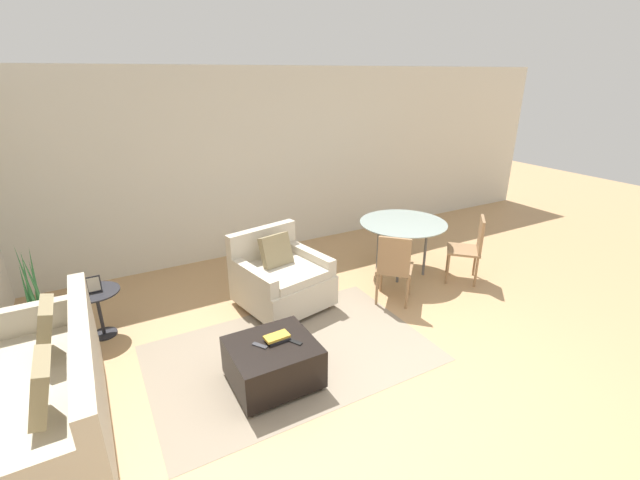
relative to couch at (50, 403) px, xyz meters
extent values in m
plane|color=tan|center=(2.64, -0.91, -0.32)|extent=(20.00, 20.00, 0.00)
cube|color=beige|center=(2.64, 2.79, 1.06)|extent=(12.00, 0.06, 2.75)
cube|color=gray|center=(2.05, 0.05, -0.31)|extent=(2.75, 1.78, 0.00)
cube|color=brown|center=(2.05, -0.54, -0.31)|extent=(2.70, 0.06, 0.00)
cube|color=brown|center=(2.05, -0.25, -0.31)|extent=(2.70, 0.06, 0.00)
cube|color=brown|center=(2.05, 0.05, -0.31)|extent=(2.70, 0.06, 0.00)
cube|color=brown|center=(2.05, 0.35, -0.31)|extent=(2.70, 0.06, 0.00)
cube|color=brown|center=(2.05, 0.65, -0.31)|extent=(2.70, 0.06, 0.00)
cube|color=beige|center=(-0.05, 0.00, -0.09)|extent=(0.84, 2.06, 0.44)
cube|color=beige|center=(0.30, 0.00, 0.35)|extent=(0.14, 2.06, 0.45)
cube|color=beige|center=(-0.05, 0.97, 0.26)|extent=(0.77, 0.12, 0.26)
cube|color=beige|center=(-0.05, -0.97, 0.26)|extent=(0.77, 0.12, 0.26)
cube|color=#8E7F5B|center=(0.03, 0.46, 0.41)|extent=(0.19, 0.40, 0.41)
cube|color=#8E7F5B|center=(0.03, -0.36, 0.41)|extent=(0.19, 0.40, 0.41)
cube|color=beige|center=(2.38, 0.96, -0.08)|extent=(1.10, 1.11, 0.36)
cube|color=beige|center=(2.39, 0.93, 0.16)|extent=(0.85, 0.95, 0.10)
cube|color=beige|center=(2.30, 1.37, 0.34)|extent=(0.94, 0.30, 0.47)
cube|color=beige|center=(1.98, 0.88, 0.21)|extent=(0.29, 0.88, 0.20)
cube|color=beige|center=(2.78, 1.04, 0.21)|extent=(0.29, 0.88, 0.20)
cylinder|color=brown|center=(2.08, 0.50, -0.29)|extent=(0.05, 0.05, 0.06)
cylinder|color=brown|center=(2.84, 0.65, -0.29)|extent=(0.05, 0.05, 0.06)
cylinder|color=brown|center=(1.92, 1.27, -0.29)|extent=(0.05, 0.05, 0.06)
cylinder|color=brown|center=(2.69, 1.43, -0.29)|extent=(0.05, 0.05, 0.06)
cube|color=#8E7F5B|center=(2.36, 1.08, 0.37)|extent=(0.41, 0.28, 0.39)
cube|color=black|center=(1.72, -0.26, -0.09)|extent=(0.75, 0.68, 0.37)
cylinder|color=black|center=(1.40, -0.55, -0.30)|extent=(0.04, 0.04, 0.04)
cylinder|color=black|center=(2.05, -0.55, -0.30)|extent=(0.04, 0.04, 0.04)
cylinder|color=black|center=(1.40, 0.03, -0.30)|extent=(0.04, 0.04, 0.04)
cylinder|color=black|center=(2.05, 0.03, -0.30)|extent=(0.04, 0.04, 0.04)
cube|color=black|center=(1.79, -0.22, 0.11)|extent=(0.20, 0.15, 0.03)
cube|color=gold|center=(1.79, -0.23, 0.14)|extent=(0.23, 0.13, 0.02)
cube|color=black|center=(1.91, -0.34, 0.10)|extent=(0.10, 0.14, 0.01)
cube|color=#333338|center=(1.62, -0.23, 0.10)|extent=(0.12, 0.14, 0.01)
cylinder|color=#333338|center=(-0.12, 1.39, -0.15)|extent=(0.32, 0.32, 0.33)
cylinder|color=black|center=(-0.12, 1.39, 0.01)|extent=(0.30, 0.30, 0.02)
cone|color=#387A42|center=(-0.07, 1.38, 0.34)|extent=(0.05, 0.08, 0.65)
cone|color=#387A42|center=(-0.08, 1.46, 0.40)|extent=(0.10, 0.07, 0.77)
cone|color=#387A42|center=(-0.14, 1.42, 0.38)|extent=(0.08, 0.08, 0.73)
cone|color=#387A42|center=(-0.17, 1.39, 0.32)|extent=(0.05, 0.09, 0.61)
cone|color=#387A42|center=(-0.13, 1.37, 0.43)|extent=(0.10, 0.07, 0.82)
cone|color=#387A42|center=(-0.08, 1.34, 0.41)|extent=(0.13, 0.11, 0.78)
cylinder|color=black|center=(0.42, 1.34, 0.21)|extent=(0.48, 0.48, 0.02)
cylinder|color=black|center=(0.42, 1.34, -0.05)|extent=(0.04, 0.04, 0.50)
cylinder|color=black|center=(0.42, 1.34, -0.31)|extent=(0.26, 0.26, 0.02)
cube|color=black|center=(0.42, 1.34, 0.30)|extent=(0.14, 0.05, 0.17)
cube|color=#B2A893|center=(0.42, 1.33, 0.30)|extent=(0.11, 0.03, 0.14)
cube|color=black|center=(0.42, 1.36, 0.26)|extent=(0.02, 0.03, 0.08)
cylinder|color=#8C9E99|center=(4.22, 1.01, 0.43)|extent=(1.18, 1.18, 0.01)
cylinder|color=#59595B|center=(3.99, 0.78, 0.05)|extent=(0.04, 0.04, 0.74)
cylinder|color=#59595B|center=(4.45, 0.78, 0.05)|extent=(0.04, 0.04, 0.74)
cylinder|color=#59595B|center=(3.99, 1.24, 0.05)|extent=(0.04, 0.04, 0.74)
cylinder|color=#59595B|center=(4.45, 1.24, 0.05)|extent=(0.04, 0.04, 0.74)
cube|color=#93704C|center=(3.64, 0.43, 0.12)|extent=(0.59, 0.59, 0.03)
cube|color=#93704C|center=(3.50, 0.30, 0.36)|extent=(0.29, 0.29, 0.45)
cylinder|color=#93704C|center=(3.89, 0.43, -0.11)|extent=(0.03, 0.03, 0.42)
cylinder|color=#93704C|center=(3.64, 0.69, -0.11)|extent=(0.03, 0.03, 0.42)
cylinder|color=#93704C|center=(3.64, 0.18, -0.11)|extent=(0.03, 0.03, 0.42)
cylinder|color=#93704C|center=(3.38, 0.43, -0.11)|extent=(0.03, 0.03, 0.42)
cube|color=#93704C|center=(4.80, 0.43, 0.12)|extent=(0.59, 0.59, 0.03)
cube|color=#93704C|center=(4.93, 0.30, 0.36)|extent=(0.29, 0.29, 0.45)
cylinder|color=#93704C|center=(4.80, 0.69, -0.11)|extent=(0.03, 0.03, 0.42)
cylinder|color=#93704C|center=(4.55, 0.43, -0.11)|extent=(0.03, 0.03, 0.42)
cylinder|color=#93704C|center=(5.05, 0.43, -0.11)|extent=(0.03, 0.03, 0.42)
cylinder|color=#93704C|center=(4.80, 0.18, -0.11)|extent=(0.03, 0.03, 0.42)
camera|label=1|loc=(0.55, -3.25, 2.34)|focal=24.00mm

